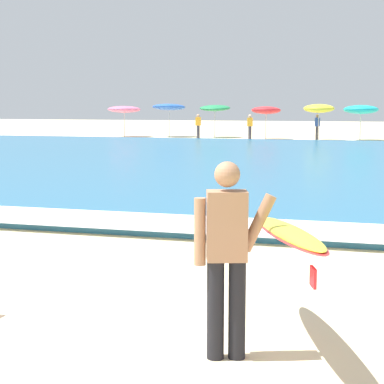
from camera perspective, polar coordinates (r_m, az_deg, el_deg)
The scene contains 13 objects.
ground_plane at distance 6.00m, azimuth -13.97°, elevation -13.94°, with size 160.00×160.00×0.00m, color beige.
sea at distance 24.13m, azimuth 8.76°, elevation 2.71°, with size 120.00×28.00×0.14m, color teal.
surf_foam at distance 11.03m, azimuth 0.52°, elevation -2.89°, with size 120.00×1.64×0.01m, color white.
surfer_with_board at distance 5.48m, azimuth 5.80°, elevation -4.51°, with size 1.31×2.68×1.73m.
beach_umbrella_0 at distance 43.79m, azimuth -6.11°, elevation 7.39°, with size 2.25×2.26×2.12m.
beach_umbrella_1 at distance 43.50m, azimuth -2.08°, elevation 7.63°, with size 2.25×2.27×2.30m.
beach_umbrella_2 at distance 42.79m, azimuth 2.08°, elevation 7.54°, with size 2.05×2.07×2.22m.
beach_umbrella_3 at distance 40.76m, azimuth 6.66°, elevation 7.30°, with size 1.86×1.88×2.11m.
beach_umbrella_4 at distance 40.01m, azimuth 11.32°, elevation 7.36°, with size 1.88×1.88×2.23m.
beach_umbrella_5 at distance 40.60m, azimuth 14.92°, elevation 7.16°, with size 2.12×2.13×2.19m.
beachgoer_near_row_left at distance 40.16m, azimuth 5.22°, elevation 5.90°, with size 0.32×0.20×1.58m.
beachgoer_near_row_mid at distance 41.55m, azimuth 0.56°, elevation 6.00°, with size 0.32×0.20×1.58m.
beachgoer_near_row_right at distance 40.46m, azimuth 11.18°, elevation 5.80°, with size 0.32×0.20×1.58m.
Camera 1 is at (2.79, -4.83, 2.21)m, focal length 59.43 mm.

